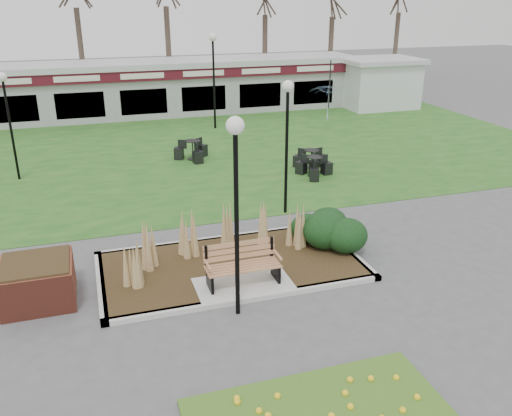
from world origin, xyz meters
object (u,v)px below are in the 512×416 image
object	(u,v)px
lamp_post_near_right	(236,175)
lamp_post_mid_right	(213,60)
lamp_post_far_left	(6,103)
bistro_set_c	(193,153)
patio_umbrella	(329,103)
park_bench	(242,264)
service_hut	(379,82)
bistro_set_d	(311,162)
brick_planter	(38,282)
lamp_post_near_left	(287,119)
bistro_set_b	(314,170)
food_pavilion	(140,88)

from	to	relation	value
lamp_post_near_right	lamp_post_mid_right	bearing A→B (deg)	77.96
lamp_post_far_left	bistro_set_c	distance (m)	7.00
patio_umbrella	park_bench	bearing A→B (deg)	-122.10
park_bench	lamp_post_near_right	xyz separation A→B (m)	(-0.40, -1.05, 2.48)
service_hut	lamp_post_near_right	distance (m)	23.44
park_bench	lamp_post_far_left	world-z (taller)	lamp_post_far_left
bistro_set_d	brick_planter	bearing A→B (deg)	-143.16
park_bench	lamp_post_mid_right	distance (m)	15.98
lamp_post_near_left	bistro_set_c	size ratio (longest dim) A/B	2.76
park_bench	bistro_set_d	xyz separation A→B (m)	(5.05, 7.83, -0.33)
lamp_post_near_left	lamp_post_mid_right	world-z (taller)	lamp_post_mid_right
bistro_set_b	park_bench	bearing A→B (deg)	-124.66
lamp_post_mid_right	lamp_post_far_left	xyz separation A→B (m)	(-8.66, -5.60, -0.53)
food_pavilion	lamp_post_mid_right	xyz separation A→B (m)	(3.11, -4.28, 1.84)
lamp_post_near_left	lamp_post_mid_right	bearing A→B (deg)	87.09
brick_planter	lamp_post_mid_right	xyz separation A→B (m)	(7.51, 14.69, 2.84)
food_pavilion	bistro_set_d	xyz separation A→B (m)	(5.05, -11.88, -1.21)
bistro_set_c	bistro_set_d	xyz separation A→B (m)	(4.09, -2.55, -0.02)
park_bench	bistro_set_b	size ratio (longest dim) A/B	1.22
service_hut	bistro_set_b	xyz separation A→B (m)	(-8.72, -10.84, -1.18)
brick_planter	patio_umbrella	bearing A→B (deg)	44.06
service_hut	lamp_post_near_left	xyz separation A→B (m)	(-10.97, -13.83, 1.49)
food_pavilion	bistro_set_d	bearing A→B (deg)	-66.96
service_hut	lamp_post_far_left	xyz separation A→B (m)	(-19.05, -7.91, 1.33)
lamp_post_mid_right	bistro_set_c	bearing A→B (deg)	-113.04
park_bench	bistro_set_b	bearing A→B (deg)	55.34
service_hut	bistro_set_c	xyz separation A→B (m)	(-12.54, -7.37, -1.17)
lamp_post_near_left	patio_umbrella	distance (m)	10.49
bistro_set_c	lamp_post_far_left	bearing A→B (deg)	-175.24
food_pavilion	lamp_post_near_right	xyz separation A→B (m)	(-0.40, -20.76, 1.59)
lamp_post_near_right	lamp_post_mid_right	world-z (taller)	lamp_post_mid_right
service_hut	lamp_post_near_left	bearing A→B (deg)	-128.42
lamp_post_near_left	brick_planter	bearing A→B (deg)	-155.45
lamp_post_far_left	patio_umbrella	xyz separation A→B (m)	(13.55, 2.91, -1.31)
food_pavilion	patio_umbrella	bearing A→B (deg)	-41.04
brick_planter	food_pavilion	size ratio (longest dim) A/B	0.06
park_bench	patio_umbrella	xyz separation A→B (m)	(8.00, 12.75, 0.89)
bistro_set_c	bistro_set_d	size ratio (longest dim) A/B	1.09
bistro_set_b	lamp_post_far_left	bearing A→B (deg)	164.14
brick_planter	patio_umbrella	xyz separation A→B (m)	(12.40, 12.00, 1.00)
service_hut	lamp_post_far_left	world-z (taller)	lamp_post_far_left
lamp_post_near_left	lamp_post_far_left	size ratio (longest dim) A/B	1.05
lamp_post_mid_right	park_bench	bearing A→B (deg)	-101.40
lamp_post_near_right	bistro_set_b	distance (m)	9.90
park_bench	service_hut	world-z (taller)	service_hut
park_bench	lamp_post_mid_right	bearing A→B (deg)	78.60
food_pavilion	lamp_post_near_left	distance (m)	16.07
brick_planter	lamp_post_near_left	world-z (taller)	lamp_post_near_left
brick_planter	bistro_set_c	xyz separation A→B (m)	(5.36, 9.63, -0.20)
service_hut	patio_umbrella	distance (m)	7.43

